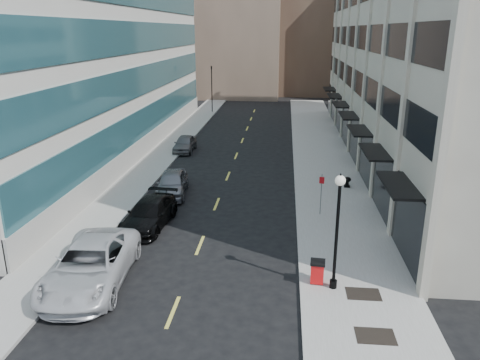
% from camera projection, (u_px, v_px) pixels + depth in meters
% --- Properties ---
extents(ground, '(160.00, 160.00, 0.00)m').
position_uv_depth(ground, '(160.00, 344.00, 16.45)').
color(ground, black).
rests_on(ground, ground).
extents(sidewalk_right, '(5.00, 80.00, 0.15)m').
position_uv_depth(sidewalk_right, '(328.00, 178.00, 34.70)').
color(sidewalk_right, gray).
rests_on(sidewalk_right, ground).
extents(sidewalk_left, '(3.00, 80.00, 0.15)m').
position_uv_depth(sidewalk_left, '(144.00, 173.00, 35.97)').
color(sidewalk_left, gray).
rests_on(sidewalk_left, ground).
extents(building_right, '(15.30, 46.50, 18.25)m').
position_uv_depth(building_right, '(445.00, 50.00, 37.73)').
color(building_right, beige).
rests_on(building_right, ground).
extents(building_left, '(16.14, 46.00, 20.00)m').
position_uv_depth(building_left, '(54.00, 37.00, 40.43)').
color(building_left, silver).
rests_on(building_left, ground).
extents(skyline_tan_near, '(14.00, 18.00, 28.00)m').
position_uv_depth(skyline_tan_near, '(238.00, 8.00, 76.96)').
color(skyline_tan_near, '#8E725C').
rests_on(skyline_tan_near, ground).
extents(skyline_tan_far, '(12.00, 14.00, 22.00)m').
position_uv_depth(skyline_tan_far, '(191.00, 27.00, 88.27)').
color(skyline_tan_far, '#8E725C').
rests_on(skyline_tan_far, ground).
extents(skyline_stone, '(10.00, 14.00, 20.00)m').
position_uv_depth(skyline_stone, '(374.00, 34.00, 74.29)').
color(skyline_stone, beige).
rests_on(skyline_stone, ground).
extents(grate_mid, '(1.40, 1.00, 0.01)m').
position_uv_depth(grate_mid, '(375.00, 336.00, 16.66)').
color(grate_mid, black).
rests_on(grate_mid, sidewalk_right).
extents(grate_far, '(1.40, 1.00, 0.01)m').
position_uv_depth(grate_far, '(363.00, 294.00, 19.31)').
color(grate_far, black).
rests_on(grate_far, sidewalk_right).
extents(road_centerline, '(0.15, 68.20, 0.01)m').
position_uv_depth(road_centerline, '(223.00, 189.00, 32.56)').
color(road_centerline, '#D8CC4C').
rests_on(road_centerline, ground).
extents(traffic_signal, '(0.66, 0.66, 6.98)m').
position_uv_depth(traffic_signal, '(211.00, 69.00, 60.68)').
color(traffic_signal, black).
rests_on(traffic_signal, ground).
extents(car_white_van, '(3.54, 6.86, 1.85)m').
position_uv_depth(car_white_van, '(91.00, 265.00, 20.10)').
color(car_white_van, silver).
rests_on(car_white_van, ground).
extents(car_black_pickup, '(2.52, 5.33, 1.50)m').
position_uv_depth(car_black_pickup, '(149.00, 214.00, 26.14)').
color(car_black_pickup, black).
rests_on(car_black_pickup, ground).
extents(car_silver_sedan, '(2.43, 4.92, 1.62)m').
position_uv_depth(car_silver_sedan, '(172.00, 183.00, 31.15)').
color(car_silver_sedan, gray).
rests_on(car_silver_sedan, ground).
extents(car_grey_sedan, '(1.76, 4.26, 1.44)m').
position_uv_depth(car_grey_sedan, '(185.00, 144.00, 42.37)').
color(car_grey_sedan, slate).
rests_on(car_grey_sedan, ground).
extents(trash_bin, '(0.68, 0.73, 1.01)m').
position_uv_depth(trash_bin, '(317.00, 271.00, 20.05)').
color(trash_bin, red).
rests_on(trash_bin, sidewalk_right).
extents(lamppost, '(0.42, 0.42, 5.09)m').
position_uv_depth(lamppost, '(337.00, 222.00, 18.90)').
color(lamppost, black).
rests_on(lamppost, sidewalk_right).
extents(sign_post, '(0.29, 0.08, 2.48)m').
position_uv_depth(sign_post, '(321.00, 189.00, 27.19)').
color(sign_post, slate).
rests_on(sign_post, sidewalk_right).
extents(urn_planter, '(0.52, 0.52, 0.72)m').
position_uv_depth(urn_planter, '(347.00, 181.00, 32.37)').
color(urn_planter, black).
rests_on(urn_planter, sidewalk_right).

